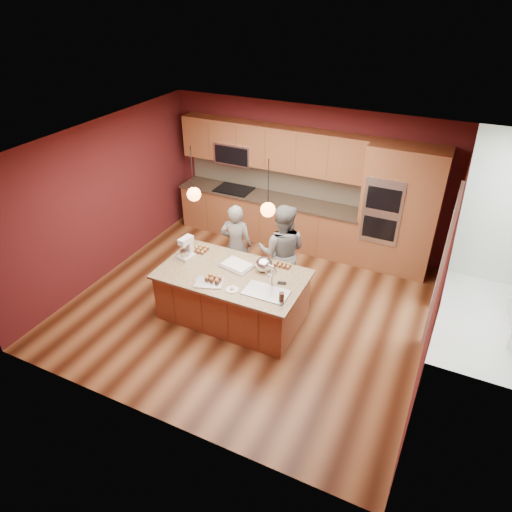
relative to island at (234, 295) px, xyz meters
The scene contains 24 objects.
floor 0.55m from the island, 75.79° to the left, with size 5.50×5.50×0.00m, color #3E1C0E.
ceiling 2.31m from the island, 75.79° to the left, with size 5.50×5.50×0.00m, color white.
wall_back 2.99m from the island, 88.24° to the left, with size 5.50×5.50×0.00m, color #501719.
wall_front 2.35m from the island, 87.69° to the right, with size 5.50×5.50×0.00m, color #501719.
wall_left 2.84m from the island, behind, with size 5.00×5.00×0.00m, color #501719.
wall_right 3.01m from the island, ahead, with size 5.00×5.00×0.00m, color #501719.
cabinet_run 2.72m from the island, 102.88° to the left, with size 3.74×0.64×2.30m.
oven_column 3.27m from the island, 52.72° to the left, with size 1.30×0.62×2.30m.
doorway_trim 3.11m from the island, 22.10° to the left, with size 0.08×1.11×2.20m, color silver, non-canonical shape.
pendant_left 1.69m from the island, behind, with size 0.20×0.20×0.80m.
pendant_right 1.68m from the island, ahead, with size 0.20×0.20×0.80m.
island is the anchor object (origin of this frame).
person_left 1.02m from the island, 114.92° to the left, with size 0.54×0.36×1.49m, color black.
person_right 1.06m from the island, 63.87° to the left, with size 0.80×0.63×1.66m, color gray.
stand_mixer 1.04m from the island, behind, with size 0.22×0.29×0.36m.
sheet_cake 0.47m from the island, 100.91° to the left, with size 0.54×0.44×0.05m.
cooling_rack 0.58m from the island, 118.19° to the right, with size 0.40×0.28×0.02m, color silver.
mixing_bowl 0.69m from the island, 36.53° to the left, with size 0.27×0.27×0.23m, color silver.
plate 0.58m from the island, 63.26° to the right, with size 0.19×0.19×0.01m, color white.
tumbler 1.08m from the island, 18.77° to the right, with size 0.07×0.07×0.14m, color #3A1D12.
phone 0.87m from the island, ahead, with size 0.13×0.07×0.01m, color black.
cupcakes_left 0.96m from the island, 155.48° to the left, with size 0.23×0.23×0.07m, color #C08247, non-canonical shape.
cupcakes_rack 0.57m from the island, 118.63° to the right, with size 0.25×0.17×0.08m, color #C08247, non-canonical shape.
cupcakes_right 0.89m from the island, 40.00° to the left, with size 0.28×0.14×0.06m, color #C08247, non-canonical shape.
Camera 1 is at (2.67, -5.32, 4.66)m, focal length 32.00 mm.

